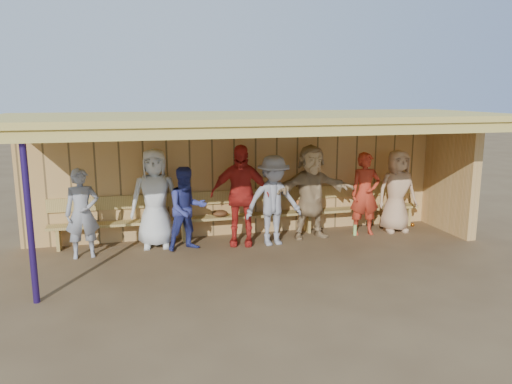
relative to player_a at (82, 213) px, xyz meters
The scene contains 12 objects.
ground 3.24m from the player_a, ahead, with size 90.00×90.00×0.00m, color brown.
player_a is the anchor object (origin of this frame).
player_b 1.32m from the player_a, 14.14° to the left, with size 0.91×0.59×1.86m, color silver.
player_c 1.82m from the player_a, ahead, with size 0.75×0.59×1.55m, color navy.
player_d 2.85m from the player_a, ahead, with size 1.13×0.47×1.92m, color red.
player_e 3.45m from the player_a, ahead, with size 1.11×0.64×1.72m, color gray.
player_f 4.31m from the player_a, ahead, with size 1.74×0.55×1.87m, color tan.
player_g 5.46m from the player_a, ahead, with size 0.62×0.40×1.69m, color #BB341E.
player_h 6.20m from the player_a, ahead, with size 0.84×0.55×1.72m, color tan.
dugout_structure 3.61m from the player_a, ahead, with size 8.80×3.20×2.50m.
bench 3.17m from the player_a, 11.43° to the left, with size 7.60×0.34×0.93m.
dugout_equipment 2.25m from the player_a, 12.90° to the left, with size 6.90×0.62×0.80m.
Camera 1 is at (-2.25, -8.46, 2.88)m, focal length 35.00 mm.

